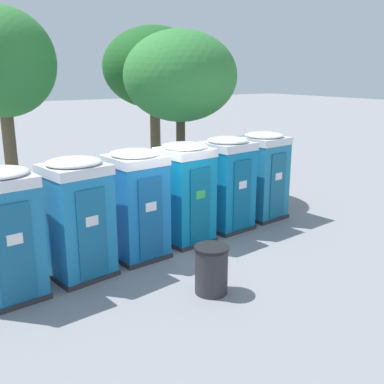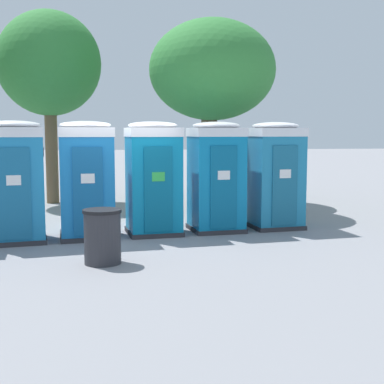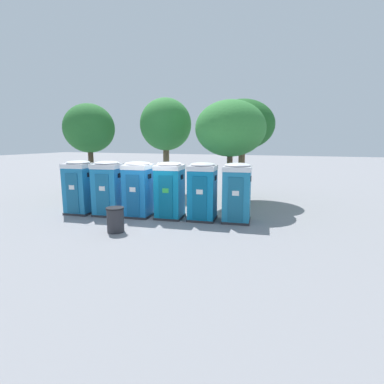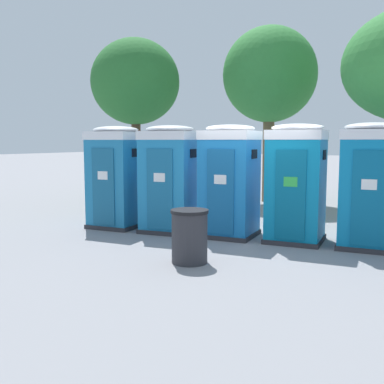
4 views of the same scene
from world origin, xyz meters
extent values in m
plane|color=gray|center=(0.00, 0.00, 0.00)|extent=(120.00, 120.00, 0.00)
cube|color=#2D2D33|center=(-3.69, -0.45, 0.05)|extent=(1.30, 1.31, 0.10)
cube|color=teal|center=(-3.69, -0.45, 1.15)|extent=(1.24, 1.25, 2.10)
cube|color=#175C84|center=(-3.63, -1.03, 1.07)|extent=(0.62, 0.09, 1.85)
cube|color=white|center=(-3.63, -1.05, 1.35)|extent=(0.28, 0.04, 0.20)
cube|color=black|center=(-3.12, -0.39, 1.89)|extent=(0.06, 0.36, 0.20)
cube|color=#2D2D33|center=(-2.22, -0.25, 0.05)|extent=(1.40, 1.38, 0.10)
cube|color=#1D7DB8|center=(-2.22, -0.25, 1.15)|extent=(1.33, 1.31, 2.10)
cube|color=#16628F|center=(-2.13, -0.83, 1.07)|extent=(0.64, 0.13, 1.85)
cube|color=white|center=(-2.12, -0.85, 1.35)|extent=(0.28, 0.05, 0.20)
cube|color=black|center=(-1.63, -0.16, 1.89)|extent=(0.08, 0.36, 0.20)
cube|color=white|center=(-2.22, -0.25, 2.30)|extent=(1.37, 1.35, 0.20)
ellipsoid|color=white|center=(-2.22, -0.25, 2.45)|extent=(1.31, 1.28, 0.18)
cube|color=#2D2D33|center=(-0.75, -0.04, 0.05)|extent=(1.29, 1.31, 0.10)
cube|color=#1771BB|center=(-0.75, -0.04, 1.15)|extent=(1.23, 1.24, 2.10)
cube|color=#125892|center=(-0.69, -0.62, 1.07)|extent=(0.62, 0.09, 1.85)
cube|color=white|center=(-0.69, -0.64, 1.35)|extent=(0.28, 0.04, 0.20)
cube|color=black|center=(-0.18, 0.02, 1.89)|extent=(0.06, 0.36, 0.20)
cube|color=white|center=(-0.75, -0.04, 2.30)|extent=(1.26, 1.28, 0.20)
ellipsoid|color=white|center=(-0.75, -0.04, 2.45)|extent=(1.20, 1.22, 0.18)
cube|color=#2D2D33|center=(0.72, 0.19, 0.05)|extent=(1.30, 1.32, 0.10)
cube|color=#0A7AAB|center=(0.72, 0.19, 1.15)|extent=(1.24, 1.26, 2.10)
cube|color=#085F85|center=(0.79, -0.39, 1.07)|extent=(0.62, 0.10, 1.85)
cube|color=green|center=(0.79, -0.41, 1.35)|extent=(0.28, 0.04, 0.20)
cube|color=black|center=(1.29, 0.25, 1.89)|extent=(0.06, 0.36, 0.20)
cube|color=white|center=(0.72, 0.19, 2.30)|extent=(1.27, 1.29, 0.20)
ellipsoid|color=white|center=(0.72, 0.19, 2.45)|extent=(1.21, 1.23, 0.18)
cube|color=#2D2D33|center=(2.20, 0.38, 0.05)|extent=(1.29, 1.31, 0.10)
cube|color=#0C77AF|center=(2.20, 0.38, 1.15)|extent=(1.23, 1.25, 2.10)
cube|color=#095D88|center=(2.26, -0.20, 1.07)|extent=(0.62, 0.09, 1.85)
cube|color=white|center=(2.26, -0.22, 1.35)|extent=(0.28, 0.04, 0.20)
cube|color=black|center=(2.77, 0.44, 1.89)|extent=(0.06, 0.36, 0.20)
cube|color=white|center=(2.20, 0.38, 2.30)|extent=(1.27, 1.29, 0.20)
ellipsoid|color=white|center=(2.20, 0.38, 2.45)|extent=(1.21, 1.22, 0.18)
cube|color=#2D2D33|center=(3.67, 0.58, 0.05)|extent=(1.31, 1.32, 0.10)
cube|color=teal|center=(3.67, 0.58, 1.15)|extent=(1.25, 1.26, 2.10)
cube|color=#176084|center=(3.74, 0.00, 1.07)|extent=(0.62, 0.10, 1.85)
cube|color=white|center=(3.74, -0.02, 1.35)|extent=(0.28, 0.04, 0.20)
cube|color=black|center=(4.24, 0.65, 1.89)|extent=(0.06, 0.36, 0.20)
cube|color=white|center=(3.67, 0.58, 2.30)|extent=(1.28, 1.30, 0.20)
ellipsoid|color=white|center=(3.67, 0.58, 2.45)|extent=(1.22, 1.23, 0.18)
cylinder|color=brown|center=(2.91, 5.60, 1.79)|extent=(0.38, 0.38, 3.57)
ellipsoid|color=#1E5B23|center=(2.91, 5.60, 4.36)|extent=(3.64, 3.64, 2.85)
cylinder|color=brown|center=(-2.13, 6.03, 1.79)|extent=(0.40, 0.40, 3.57)
ellipsoid|color=#337F38|center=(-2.13, 6.03, 4.48)|extent=(3.28, 3.28, 3.32)
cylinder|color=#4C3826|center=(2.68, 3.48, 1.64)|extent=(0.29, 0.29, 3.28)
ellipsoid|color=#337F38|center=(2.68, 3.48, 4.07)|extent=(3.61, 3.61, 2.86)
cylinder|color=#2D2D33|center=(-0.37, -2.46, 0.45)|extent=(0.64, 0.64, 0.90)
cylinder|color=black|center=(-0.37, -2.46, 0.93)|extent=(0.68, 0.68, 0.06)
camera|label=1|loc=(-5.13, -8.93, 4.19)|focal=42.00mm
camera|label=2|loc=(-0.17, -11.79, 2.29)|focal=50.00mm
camera|label=3|loc=(6.15, -11.87, 3.47)|focal=28.00mm
camera|label=4|loc=(3.64, -9.22, 2.17)|focal=42.00mm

